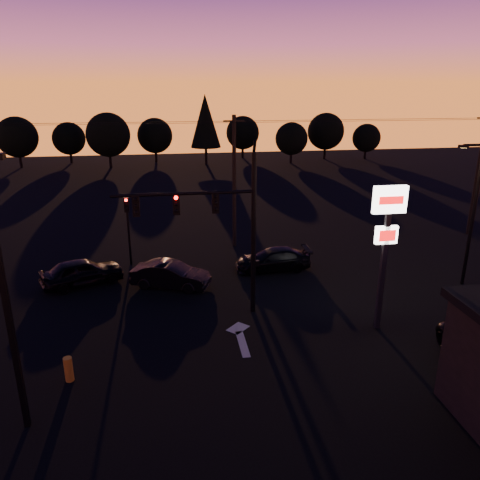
# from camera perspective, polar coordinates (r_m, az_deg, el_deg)

# --- Properties ---
(ground) EXTENTS (120.00, 120.00, 0.00)m
(ground) POSITION_cam_1_polar(r_m,az_deg,el_deg) (20.30, -0.65, -14.11)
(ground) COLOR black
(ground) RESTS_ON ground
(lane_arrow) EXTENTS (1.20, 3.10, 0.01)m
(lane_arrow) POSITION_cam_1_polar(r_m,az_deg,el_deg) (21.77, 0.04, -11.64)
(lane_arrow) COLOR beige
(lane_arrow) RESTS_ON ground
(traffic_signal_mast) EXTENTS (6.79, 0.52, 8.58)m
(traffic_signal_mast) POSITION_cam_1_polar(r_m,az_deg,el_deg) (21.87, -2.44, 2.59)
(traffic_signal_mast) COLOR black
(traffic_signal_mast) RESTS_ON ground
(secondary_signal) EXTENTS (0.30, 0.31, 4.35)m
(secondary_signal) POSITION_cam_1_polar(r_m,az_deg,el_deg) (29.64, -13.52, 2.24)
(secondary_signal) COLOR black
(secondary_signal) RESTS_ON ground
(parking_lot_light) EXTENTS (1.25, 0.30, 9.14)m
(parking_lot_light) POSITION_cam_1_polar(r_m,az_deg,el_deg) (15.87, -26.96, -4.62)
(parking_lot_light) COLOR black
(parking_lot_light) RESTS_ON ground
(pylon_sign) EXTENTS (1.50, 0.28, 6.80)m
(pylon_sign) POSITION_cam_1_polar(r_m,az_deg,el_deg) (21.53, 17.48, 1.39)
(pylon_sign) COLOR black
(pylon_sign) RESTS_ON ground
(streetlight) EXTENTS (1.55, 0.35, 8.00)m
(streetlight) POSITION_cam_1_polar(r_m,az_deg,el_deg) (28.47, 26.50, 3.35)
(streetlight) COLOR black
(streetlight) RESTS_ON ground
(utility_pole_1) EXTENTS (1.40, 0.26, 9.00)m
(utility_pole_1) POSITION_cam_1_polar(r_m,az_deg,el_deg) (31.86, -0.71, 7.10)
(utility_pole_1) COLOR black
(utility_pole_1) RESTS_ON ground
(utility_pole_2) EXTENTS (1.40, 0.26, 9.00)m
(utility_pole_2) POSITION_cam_1_polar(r_m,az_deg,el_deg) (38.69, 26.95, 7.16)
(utility_pole_2) COLOR black
(utility_pole_2) RESTS_ON ground
(power_wires) EXTENTS (36.00, 1.22, 0.07)m
(power_wires) POSITION_cam_1_polar(r_m,az_deg,el_deg) (31.30, -0.74, 14.24)
(power_wires) COLOR black
(power_wires) RESTS_ON ground
(bollard) EXTENTS (0.34, 0.34, 1.01)m
(bollard) POSITION_cam_1_polar(r_m,az_deg,el_deg) (19.82, -20.16, -14.57)
(bollard) COLOR #B76F19
(bollard) RESTS_ON ground
(tree_0) EXTENTS (5.36, 5.36, 6.74)m
(tree_0) POSITION_cam_1_polar(r_m,az_deg,el_deg) (70.05, -25.54, 11.25)
(tree_0) COLOR black
(tree_0) RESTS_ON ground
(tree_1) EXTENTS (4.54, 4.54, 5.71)m
(tree_1) POSITION_cam_1_polar(r_m,az_deg,el_deg) (71.61, -20.14, 11.53)
(tree_1) COLOR black
(tree_1) RESTS_ON ground
(tree_2) EXTENTS (5.77, 5.78, 7.26)m
(tree_2) POSITION_cam_1_polar(r_m,az_deg,el_deg) (65.67, -15.78, 12.23)
(tree_2) COLOR black
(tree_2) RESTS_ON ground
(tree_3) EXTENTS (4.95, 4.95, 6.22)m
(tree_3) POSITION_cam_1_polar(r_m,az_deg,el_deg) (69.29, -10.33, 12.41)
(tree_3) COLOR black
(tree_3) RESTS_ON ground
(tree_4) EXTENTS (4.18, 4.18, 9.50)m
(tree_4) POSITION_cam_1_polar(r_m,az_deg,el_deg) (66.31, -4.25, 14.27)
(tree_4) COLOR black
(tree_4) RESTS_ON ground
(tree_5) EXTENTS (4.95, 4.95, 6.22)m
(tree_5) POSITION_cam_1_polar(r_m,az_deg,el_deg) (72.17, 0.33, 12.94)
(tree_5) COLOR black
(tree_5) RESTS_ON ground
(tree_6) EXTENTS (4.54, 4.54, 5.71)m
(tree_6) POSITION_cam_1_polar(r_m,az_deg,el_deg) (67.61, 6.30, 12.17)
(tree_6) COLOR black
(tree_6) RESTS_ON ground
(tree_7) EXTENTS (5.36, 5.36, 6.74)m
(tree_7) POSITION_cam_1_polar(r_m,az_deg,el_deg) (72.15, 10.42, 12.89)
(tree_7) COLOR black
(tree_7) RESTS_ON ground
(tree_8) EXTENTS (4.12, 4.12, 5.19)m
(tree_8) POSITION_cam_1_polar(r_m,az_deg,el_deg) (73.49, 15.16, 11.92)
(tree_8) COLOR black
(tree_8) RESTS_ON ground
(car_left) EXTENTS (4.89, 3.42, 1.54)m
(car_left) POSITION_cam_1_polar(r_m,az_deg,el_deg) (28.08, -18.68, -3.70)
(car_left) COLOR black
(car_left) RESTS_ON ground
(car_mid) EXTENTS (4.65, 2.99, 1.45)m
(car_mid) POSITION_cam_1_polar(r_m,az_deg,el_deg) (26.61, -8.46, -4.23)
(car_mid) COLOR black
(car_mid) RESTS_ON ground
(car_right) EXTENTS (4.66, 1.96, 1.34)m
(car_right) POSITION_cam_1_polar(r_m,az_deg,el_deg) (28.80, 4.04, -2.37)
(car_right) COLOR black
(car_right) RESTS_ON ground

